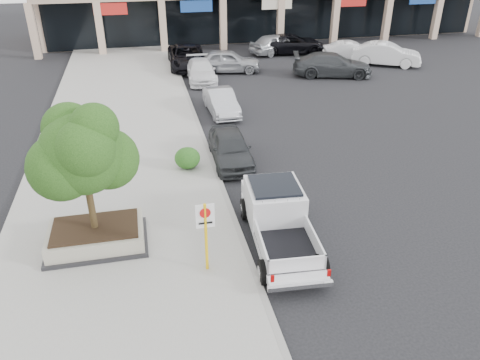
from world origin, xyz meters
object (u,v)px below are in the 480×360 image
planter_tree (87,151)px  pickup_truck (280,222)px  no_parking_sign (206,228)px  lot_car_a (228,61)px  curb_car_b (221,102)px  lot_car_f (386,54)px  lot_car_b (352,51)px  lot_car_c (332,65)px  lot_car_d (292,44)px  planter (97,236)px  curb_car_d (187,57)px  curb_car_c (201,71)px  curb_car_a (230,148)px  lot_car_e (277,44)px

planter_tree → pickup_truck: planter_tree is taller
no_parking_sign → lot_car_a: 22.36m
curb_car_b → lot_car_f: lot_car_f is taller
lot_car_b → lot_car_c: lot_car_c is taller
planter_tree → lot_car_d: planter_tree is taller
planter → lot_car_f: bearing=43.2°
lot_car_d → lot_car_c: bearing=-167.9°
curb_car_d → lot_car_d: bearing=18.0°
lot_car_a → planter_tree: bearing=168.2°
planter_tree → pickup_truck: bearing=-12.1°
curb_car_c → lot_car_c: lot_car_c is taller
curb_car_b → lot_car_b: lot_car_b is taller
planter → curb_car_d: bearing=75.6°
planter_tree → lot_car_a: 21.38m
pickup_truck → curb_car_b: bearing=92.3°
curb_car_a → lot_car_f: 20.20m
planter → pickup_truck: 5.99m
pickup_truck → no_parking_sign: bearing=-155.8°
curb_car_d → lot_car_b: (12.82, -0.63, -0.09)m
curb_car_b → curb_car_c: 6.52m
no_parking_sign → lot_car_c: bearing=58.3°
lot_car_a → planter: bearing=168.0°
curb_car_a → planter: bearing=-134.6°
curb_car_a → curb_car_b: 6.29m
planter → no_parking_sign: bearing=-31.4°
planter → lot_car_d: size_ratio=0.58×
pickup_truck → lot_car_a: (2.35, 20.85, -0.06)m
curb_car_b → lot_car_e: (7.03, 12.87, 0.14)m
planter_tree → pickup_truck: (5.75, -1.23, -2.55)m
planter → lot_car_c: (15.19, 17.20, 0.32)m
curb_car_a → lot_car_a: lot_car_a is taller
pickup_truck → curb_car_d: 22.67m
curb_car_c → lot_car_c: 9.20m
planter_tree → lot_car_a: planter_tree is taller
planter_tree → lot_car_f: size_ratio=0.79×
lot_car_c → lot_car_f: lot_car_f is taller
lot_car_a → no_parking_sign: bearing=177.9°
curb_car_b → lot_car_c: size_ratio=0.74×
curb_car_c → curb_car_d: size_ratio=0.80×
pickup_truck → curb_car_c: pickup_truck is taller
no_parking_sign → lot_car_f: bearing=51.2°
planter → lot_car_a: 21.42m
curb_car_b → curb_car_c: curb_car_c is taller
lot_car_a → curb_car_d: bearing=66.6°
curb_car_c → lot_car_c: size_ratio=0.84×
lot_car_a → lot_car_c: (6.96, -2.58, -0.00)m
lot_car_a → lot_car_f: (12.05, -0.71, 0.03)m
planter → curb_car_c: 19.04m
lot_car_d → lot_car_e: (-1.28, 0.20, 0.04)m
lot_car_d → curb_car_d: bearing=113.0°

